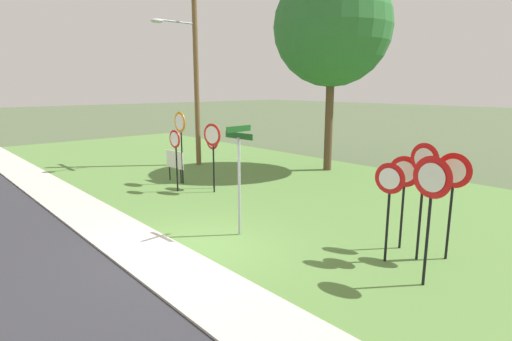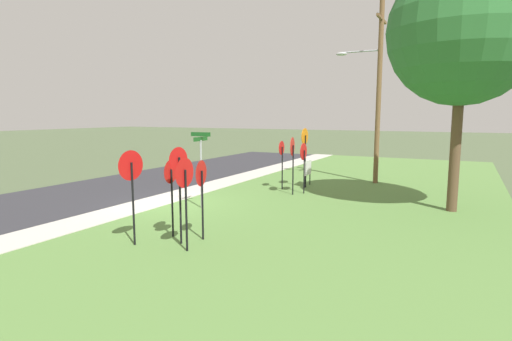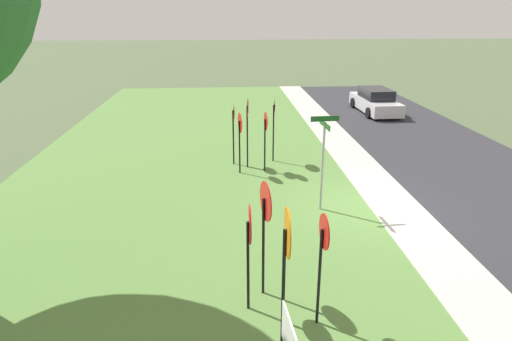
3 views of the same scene
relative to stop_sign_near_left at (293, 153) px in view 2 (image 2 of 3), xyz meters
The scene contains 17 objects.
ground_plane 5.59m from the stop_sign_near_left, 42.11° to the right, with size 160.00×160.00×0.00m, color #4C5B3D.
road_asphalt 9.39m from the stop_sign_near_left, 64.86° to the right, with size 44.00×6.40×0.01m, color #2D2D33.
sidewalk_strip 6.12m from the stop_sign_near_left, 47.94° to the right, with size 44.00×1.60×0.06m, color #BCB7AD.
grass_median 4.98m from the stop_sign_near_left, 32.23° to the left, with size 44.00×12.00×0.04m, color #567F3D.
stop_sign_near_left is the anchor object (origin of this frame).
stop_sign_near_right 0.62m from the stop_sign_near_left, 144.84° to the left, with size 0.74×0.09×2.23m.
stop_sign_far_left 1.37m from the stop_sign_near_left, 136.60° to the right, with size 0.65×0.10×2.26m.
stop_sign_far_center 1.92m from the stop_sign_near_left, behind, with size 0.79×0.10×2.83m.
yield_sign_near_left 8.19m from the stop_sign_near_left, ahead, with size 0.76×0.10×2.40m.
yield_sign_near_right 7.38m from the stop_sign_near_left, ahead, with size 0.67×0.12×2.21m.
yield_sign_far_left 8.50m from the stop_sign_near_left, ahead, with size 0.80×0.13×2.54m.
yield_sign_far_right 7.76m from the stop_sign_near_left, ahead, with size 0.67×0.13×2.62m.
yield_sign_center 7.19m from the stop_sign_near_left, ahead, with size 0.72×0.16×2.23m.
street_name_post 4.44m from the stop_sign_near_left, 27.19° to the right, with size 0.96×0.82×2.82m.
utility_pole 6.26m from the stop_sign_near_left, 152.99° to the left, with size 2.10×2.34×9.17m.
notice_board 2.61m from the stop_sign_near_left, behind, with size 1.10×0.12×1.25m.
oak_tree_left 7.72m from the stop_sign_near_left, 88.03° to the left, with size 5.09×5.09×8.84m.
Camera 2 is at (12.47, 10.16, 3.49)m, focal length 28.79 mm.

